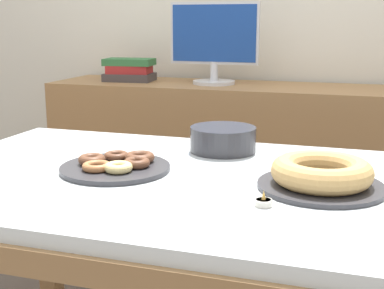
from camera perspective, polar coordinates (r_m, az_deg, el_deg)
The scene contains 8 objects.
dining_table at distance 1.49m, azimuth -2.42°, elevation -6.72°, with size 1.46×0.95×0.75m.
sideboard at distance 2.60m, azimuth 6.21°, elevation -3.27°, with size 1.94×0.44×0.87m.
computer_monitor at distance 2.54m, azimuth 2.38°, elevation 10.72°, with size 0.42×0.20×0.38m.
book_stack at distance 2.70m, azimuth -6.68°, elevation 7.89°, with size 0.25×0.19×0.11m.
cake_chocolate_round at distance 1.37m, azimuth 13.64°, elevation -3.18°, with size 0.32×0.32×0.08m.
pastry_platter at distance 1.51m, azimuth -8.08°, elevation -2.21°, with size 0.31×0.31×0.04m.
plate_stack at distance 1.71m, azimuth 3.33°, elevation 0.57°, with size 0.21×0.21×0.08m.
tealight_near_front at distance 1.23m, azimuth 7.63°, elevation -6.08°, with size 0.04×0.04×0.04m.
Camera 1 is at (0.48, -1.32, 1.17)m, focal length 50.00 mm.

